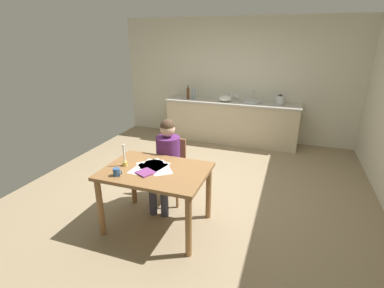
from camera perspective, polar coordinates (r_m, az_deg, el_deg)
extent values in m
cube|color=#937F60|center=(4.51, 1.45, -8.74)|extent=(5.20, 5.20, 0.04)
cube|color=beige|center=(6.52, 8.82, 12.48)|extent=(5.20, 0.12, 2.60)
cube|color=beige|center=(6.36, 7.77, 4.29)|extent=(2.80, 0.60, 0.86)
cube|color=#B7B2A8|center=(6.25, 7.97, 8.26)|extent=(2.84, 0.64, 0.04)
cube|color=olive|center=(3.34, -7.29, -5.38)|extent=(1.20, 0.85, 0.04)
cylinder|color=olive|center=(3.51, -17.80, -11.94)|extent=(0.07, 0.07, 0.72)
cylinder|color=olive|center=(3.06, -0.70, -16.17)|extent=(0.07, 0.07, 0.72)
cylinder|color=olive|center=(4.03, -11.63, -6.90)|extent=(0.07, 0.07, 0.72)
cylinder|color=olive|center=(3.64, 3.32, -9.64)|extent=(0.07, 0.07, 0.72)
cube|color=olive|center=(3.99, -4.52, -5.23)|extent=(0.42, 0.42, 0.04)
cube|color=olive|center=(4.06, -3.67, -1.48)|extent=(0.36, 0.05, 0.40)
cylinder|color=olive|center=(4.02, -7.60, -8.91)|extent=(0.04, 0.04, 0.45)
cylinder|color=olive|center=(3.90, -2.98, -9.69)|extent=(0.04, 0.04, 0.45)
cylinder|color=olive|center=(4.29, -5.75, -6.81)|extent=(0.04, 0.04, 0.45)
cylinder|color=olive|center=(4.18, -1.40, -7.46)|extent=(0.04, 0.04, 0.45)
cylinder|color=#592666|center=(3.87, -4.74, -2.12)|extent=(0.33, 0.33, 0.50)
sphere|color=#D8AD8C|center=(3.75, -4.90, 2.97)|extent=(0.20, 0.20, 0.20)
sphere|color=#473323|center=(3.74, -4.92, 3.55)|extent=(0.19, 0.19, 0.19)
cylinder|color=#383847|center=(3.85, -6.79, -6.46)|extent=(0.15, 0.39, 0.13)
cylinder|color=#383847|center=(3.80, -7.79, -10.72)|extent=(0.10, 0.10, 0.45)
cylinder|color=#383847|center=(3.79, -4.55, -6.81)|extent=(0.15, 0.39, 0.13)
cylinder|color=#383847|center=(3.75, -5.52, -11.13)|extent=(0.10, 0.10, 0.45)
cylinder|color=#33598C|center=(3.25, -14.82, -5.41)|extent=(0.07, 0.07, 0.09)
torus|color=#33598C|center=(3.23, -14.20, -5.47)|extent=(0.06, 0.01, 0.06)
cylinder|color=gold|center=(3.48, -13.21, -3.82)|extent=(0.06, 0.06, 0.05)
cylinder|color=white|center=(3.43, -13.39, -1.79)|extent=(0.02, 0.02, 0.22)
cube|color=#7F3975|center=(3.25, -9.27, -5.62)|extent=(0.23, 0.23, 0.02)
cube|color=white|center=(3.36, -9.97, -4.98)|extent=(0.23, 0.31, 0.00)
cube|color=white|center=(3.48, -8.26, -3.90)|extent=(0.35, 0.36, 0.00)
cube|color=white|center=(3.32, -6.13, -5.07)|extent=(0.34, 0.36, 0.00)
cube|color=white|center=(3.46, -7.98, -4.03)|extent=(0.24, 0.32, 0.00)
cube|color=white|center=(3.42, -7.09, -4.31)|extent=(0.27, 0.34, 0.00)
cylinder|color=#B2B7BC|center=(6.17, 11.84, 8.25)|extent=(0.36, 0.36, 0.04)
cylinder|color=silver|center=(6.31, 12.12, 9.42)|extent=(0.02, 0.02, 0.24)
cylinder|color=#593319|center=(6.42, -0.81, 10.03)|extent=(0.06, 0.06, 0.24)
cylinder|color=#593319|center=(6.39, -0.82, 11.33)|extent=(0.03, 0.03, 0.06)
cylinder|color=#8C999E|center=(6.41, 0.35, 9.88)|extent=(0.08, 0.08, 0.20)
cylinder|color=#8C999E|center=(6.39, 0.35, 11.00)|extent=(0.04, 0.04, 0.05)
ellipsoid|color=white|center=(6.19, 6.59, 8.99)|extent=(0.27, 0.27, 0.12)
cylinder|color=#B7BABF|center=(6.11, 17.13, 8.34)|extent=(0.18, 0.18, 0.18)
cone|color=#262628|center=(6.09, 17.23, 9.35)|extent=(0.11, 0.11, 0.04)
cylinder|color=silver|center=(6.38, 8.76, 8.67)|extent=(0.06, 0.06, 0.00)
cylinder|color=silver|center=(6.37, 8.78, 8.99)|extent=(0.01, 0.01, 0.07)
cone|color=silver|center=(6.36, 8.81, 9.65)|extent=(0.07, 0.07, 0.08)
cylinder|color=silver|center=(6.40, 7.82, 8.75)|extent=(0.06, 0.06, 0.00)
cylinder|color=silver|center=(6.39, 7.83, 9.08)|extent=(0.01, 0.01, 0.07)
cone|color=silver|center=(6.38, 7.87, 9.74)|extent=(0.07, 0.07, 0.08)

